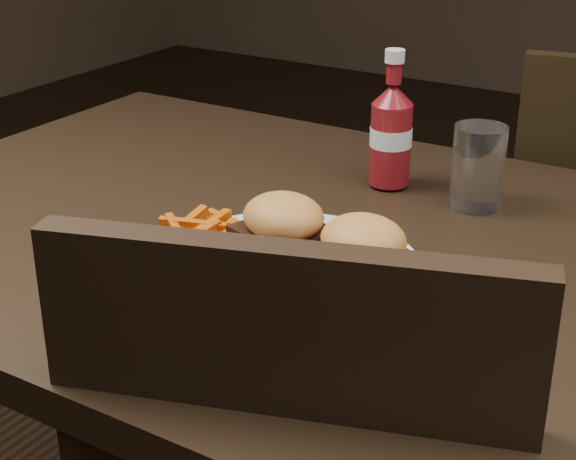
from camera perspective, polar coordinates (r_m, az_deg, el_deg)
The scene contains 7 objects.
dining_table at distance 1.07m, azimuth 1.08°, elevation -1.26°, with size 1.20×0.80×0.04m, color black.
plate at distance 0.97m, azimuth -0.31°, elevation -2.64°, with size 0.31×0.31×0.01m, color white.
sandwich_half_a at distance 0.96m, azimuth -0.29°, elevation -1.78°, with size 0.08×0.08×0.02m, color beige.
sandwich_half_b at distance 0.91m, azimuth 4.79°, elevation -3.42°, with size 0.08×0.08×0.02m, color #F8DABC.
fries_pile at distance 0.98m, azimuth -3.84°, elevation -0.58°, with size 0.13×0.13×0.05m, color #AA5C0D, non-canonical shape.
ketchup_bottle at distance 1.20m, azimuth 6.65°, elevation 5.53°, with size 0.06×0.06×0.11m, color maroon.
tumbler at distance 1.15m, azimuth 12.18°, elevation 4.04°, with size 0.07×0.07×0.11m, color white.
Camera 1 is at (0.49, -0.84, 1.19)m, focal length 55.00 mm.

